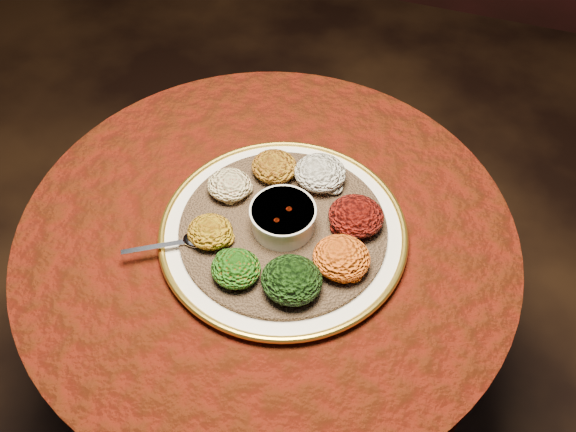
% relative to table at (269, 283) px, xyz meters
% --- Properties ---
extents(table, '(0.96, 0.96, 0.73)m').
position_rel_table_xyz_m(table, '(0.00, 0.00, 0.00)').
color(table, black).
rests_on(table, ground).
extents(platter, '(0.47, 0.47, 0.02)m').
position_rel_table_xyz_m(platter, '(0.03, 0.00, 0.19)').
color(platter, white).
rests_on(platter, table).
extents(injera, '(0.49, 0.49, 0.01)m').
position_rel_table_xyz_m(injera, '(0.03, 0.00, 0.20)').
color(injera, brown).
rests_on(injera, platter).
extents(stew_bowl, '(0.12, 0.12, 0.05)m').
position_rel_table_xyz_m(stew_bowl, '(0.03, 0.00, 0.24)').
color(stew_bowl, silver).
rests_on(stew_bowl, injera).
extents(spoon, '(0.14, 0.09, 0.01)m').
position_rel_table_xyz_m(spoon, '(-0.12, -0.09, 0.21)').
color(spoon, silver).
rests_on(spoon, injera).
extents(portion_ayib, '(0.10, 0.10, 0.05)m').
position_rel_table_xyz_m(portion_ayib, '(0.06, 0.13, 0.23)').
color(portion_ayib, silver).
rests_on(portion_ayib, injera).
extents(portion_kitfo, '(0.10, 0.10, 0.05)m').
position_rel_table_xyz_m(portion_kitfo, '(0.16, 0.05, 0.23)').
color(portion_kitfo, black).
rests_on(portion_kitfo, injera).
extents(portion_tikil, '(0.10, 0.10, 0.05)m').
position_rel_table_xyz_m(portion_tikil, '(0.16, -0.05, 0.23)').
color(portion_tikil, orange).
rests_on(portion_tikil, injera).
extents(portion_gomen, '(0.11, 0.10, 0.05)m').
position_rel_table_xyz_m(portion_gomen, '(0.09, -0.12, 0.23)').
color(portion_gomen, black).
rests_on(portion_gomen, injera).
extents(portion_mixveg, '(0.09, 0.08, 0.04)m').
position_rel_table_xyz_m(portion_mixveg, '(-0.01, -0.13, 0.23)').
color(portion_mixveg, '#9A3009').
rests_on(portion_mixveg, injera).
extents(portion_kik, '(0.08, 0.08, 0.04)m').
position_rel_table_xyz_m(portion_kik, '(-0.08, -0.07, 0.23)').
color(portion_kik, '#AE820F').
rests_on(portion_kik, injera).
extents(portion_timatim, '(0.09, 0.08, 0.04)m').
position_rel_table_xyz_m(portion_timatim, '(-0.09, 0.05, 0.23)').
color(portion_timatim, maroon).
rests_on(portion_timatim, injera).
extents(portion_shiro, '(0.09, 0.09, 0.04)m').
position_rel_table_xyz_m(portion_shiro, '(-0.03, 0.12, 0.23)').
color(portion_shiro, '#9B6812').
rests_on(portion_shiro, injera).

